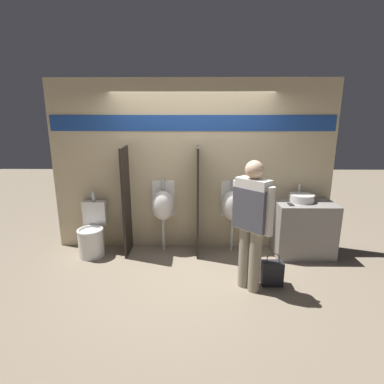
% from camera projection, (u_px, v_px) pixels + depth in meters
% --- Properties ---
extents(ground_plane, '(16.00, 16.00, 0.00)m').
position_uv_depth(ground_plane, '(192.00, 262.00, 4.53)').
color(ground_plane, gray).
extents(display_wall, '(4.47, 0.07, 2.70)m').
position_uv_depth(display_wall, '(192.00, 166.00, 4.77)').
color(display_wall, beige).
rests_on(display_wall, ground_plane).
extents(sink_counter, '(0.89, 0.57, 0.86)m').
position_uv_depth(sink_counter, '(303.00, 229.00, 4.67)').
color(sink_counter, gray).
rests_on(sink_counter, ground_plane).
extents(sink_basin, '(0.37, 0.37, 0.26)m').
position_uv_depth(sink_basin, '(302.00, 198.00, 4.61)').
color(sink_basin, white).
rests_on(sink_basin, sink_counter).
extents(cell_phone, '(0.07, 0.14, 0.01)m').
position_uv_depth(cell_phone, '(291.00, 204.00, 4.46)').
color(cell_phone, black).
rests_on(cell_phone, sink_counter).
extents(divider_near_counter, '(0.03, 0.48, 1.70)m').
position_uv_depth(divider_near_counter, '(126.00, 202.00, 4.65)').
color(divider_near_counter, '#28231E').
rests_on(divider_near_counter, ground_plane).
extents(divider_mid, '(0.03, 0.48, 1.70)m').
position_uv_depth(divider_mid, '(198.00, 202.00, 4.63)').
color(divider_mid, '#28231E').
rests_on(divider_mid, ground_plane).
extents(urinal_near_counter, '(0.38, 0.31, 1.17)m').
position_uv_depth(urinal_near_counter, '(163.00, 205.00, 4.75)').
color(urinal_near_counter, silver).
rests_on(urinal_near_counter, ground_plane).
extents(urinal_far, '(0.38, 0.31, 1.17)m').
position_uv_depth(urinal_far, '(233.00, 205.00, 4.74)').
color(urinal_far, silver).
rests_on(urinal_far, ground_plane).
extents(toilet, '(0.40, 0.57, 0.97)m').
position_uv_depth(toilet, '(92.00, 234.00, 4.72)').
color(toilet, white).
rests_on(toilet, ground_plane).
extents(person_in_vest, '(0.46, 0.46, 1.65)m').
position_uv_depth(person_in_vest, '(252.00, 217.00, 3.62)').
color(person_in_vest, gray).
rests_on(person_in_vest, ground_plane).
extents(shopping_bag, '(0.27, 0.15, 0.45)m').
position_uv_depth(shopping_bag, '(272.00, 273.00, 3.89)').
color(shopping_bag, '#232328').
rests_on(shopping_bag, ground_plane).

